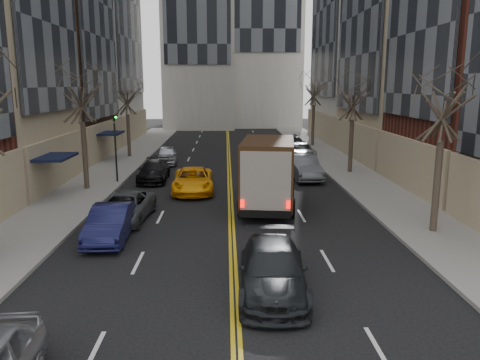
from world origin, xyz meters
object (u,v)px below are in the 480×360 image
object	(u,v)px
observer_sedan	(273,270)
pedestrian	(247,193)
taxi	(193,180)
ups_truck	(268,174)

from	to	relation	value
observer_sedan	pedestrian	distance (m)	9.97
taxi	pedestrian	size ratio (longest dim) A/B	3.03
taxi	pedestrian	xyz separation A→B (m)	(3.08, -4.08, 0.13)
taxi	observer_sedan	bearing A→B (deg)	-78.62
ups_truck	observer_sedan	world-z (taller)	ups_truck
ups_truck	observer_sedan	distance (m)	10.25
ups_truck	pedestrian	bearing A→B (deg)	-162.57
ups_truck	taxi	world-z (taller)	ups_truck
ups_truck	pedestrian	xyz separation A→B (m)	(-1.12, -0.20, -1.01)
observer_sedan	pedestrian	world-z (taller)	pedestrian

